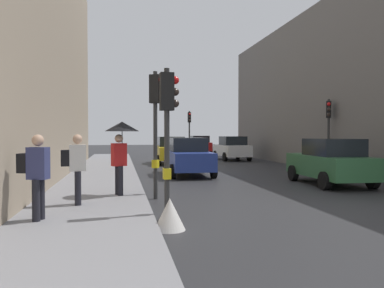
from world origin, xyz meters
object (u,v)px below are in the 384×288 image
(traffic_light_far_median, at_px, (189,125))
(car_green_estate, at_px, (331,162))
(pedestrian_with_black_backpack, at_px, (76,165))
(pedestrian_with_umbrella, at_px, (121,137))
(traffic_light_near_right, at_px, (156,111))
(traffic_light_mid_street, at_px, (329,122))
(pedestrian_with_grey_backpack, at_px, (36,172))
(car_yellow_taxi, at_px, (171,150))
(car_red_sedan, at_px, (199,145))
(car_blue_van, at_px, (188,157))
(car_white_compact, at_px, (232,148))
(warning_sign_triangle, at_px, (170,214))
(traffic_light_near_left, at_px, (168,116))

(traffic_light_far_median, relative_size, car_green_estate, 0.90)
(pedestrian_with_black_backpack, bearing_deg, traffic_light_far_median, 72.61)
(pedestrian_with_black_backpack, bearing_deg, pedestrian_with_umbrella, 51.22)
(car_green_estate, relative_size, pedestrian_with_black_backpack, 2.41)
(traffic_light_near_right, height_order, traffic_light_far_median, traffic_light_far_median)
(pedestrian_with_black_backpack, bearing_deg, traffic_light_mid_street, 34.45)
(car_green_estate, relative_size, pedestrian_with_grey_backpack, 2.41)
(traffic_light_mid_street, bearing_deg, car_yellow_taxi, 134.98)
(traffic_light_near_right, bearing_deg, traffic_light_mid_street, 34.66)
(car_red_sedan, distance_m, pedestrian_with_grey_backpack, 30.39)
(traffic_light_mid_street, relative_size, car_green_estate, 0.87)
(traffic_light_mid_street, xyz_separation_m, car_yellow_taxi, (-7.08, 7.08, -1.67))
(car_blue_van, bearing_deg, car_yellow_taxi, 89.08)
(car_white_compact, distance_m, pedestrian_with_umbrella, 18.17)
(car_red_sedan, relative_size, pedestrian_with_grey_backpack, 2.41)
(car_yellow_taxi, bearing_deg, car_white_compact, 28.71)
(traffic_light_far_median, xyz_separation_m, pedestrian_with_umbrella, (-5.62, -20.13, -0.81))
(warning_sign_triangle, bearing_deg, car_green_estate, 39.94)
(warning_sign_triangle, bearing_deg, car_red_sedan, 77.25)
(car_yellow_taxi, bearing_deg, traffic_light_far_median, 70.11)
(car_yellow_taxi, bearing_deg, traffic_light_mid_street, -45.02)
(traffic_light_far_median, height_order, car_yellow_taxi, traffic_light_far_median)
(car_yellow_taxi, height_order, warning_sign_triangle, car_yellow_taxi)
(traffic_light_mid_street, xyz_separation_m, pedestrian_with_umbrella, (-10.31, -6.44, -0.71))
(traffic_light_near_right, relative_size, car_red_sedan, 0.89)
(traffic_light_far_median, height_order, pedestrian_with_black_backpack, traffic_light_far_median)
(traffic_light_near_left, relative_size, car_yellow_taxi, 0.80)
(car_blue_van, xyz_separation_m, pedestrian_with_grey_backpack, (-4.84, -9.47, 0.29))
(traffic_light_near_left, height_order, warning_sign_triangle, traffic_light_near_left)
(traffic_light_near_right, distance_m, car_red_sedan, 26.72)
(car_red_sedan, relative_size, car_white_compact, 1.01)
(traffic_light_near_left, height_order, traffic_light_mid_street, traffic_light_mid_street)
(car_red_sedan, bearing_deg, pedestrian_with_black_backpack, -107.85)
(traffic_light_far_median, relative_size, pedestrian_with_umbrella, 1.79)
(traffic_light_far_median, relative_size, car_yellow_taxi, 0.90)
(traffic_light_near_left, bearing_deg, pedestrian_with_grey_backpack, -175.61)
(car_yellow_taxi, relative_size, car_white_compact, 1.01)
(traffic_light_near_right, relative_size, pedestrian_with_grey_backpack, 2.14)
(traffic_light_near_right, distance_m, car_yellow_taxi, 13.79)
(traffic_light_near_left, distance_m, traffic_light_mid_street, 13.14)
(traffic_light_near_right, xyz_separation_m, warning_sign_triangle, (-0.07, -3.76, -2.29))
(traffic_light_far_median, height_order, warning_sign_triangle, traffic_light_far_median)
(pedestrian_with_black_backpack, xyz_separation_m, warning_sign_triangle, (2.08, -2.34, -0.84))
(car_yellow_taxi, distance_m, car_white_compact, 5.60)
(traffic_light_near_left, distance_m, car_red_sedan, 29.49)
(traffic_light_mid_street, relative_size, car_yellow_taxi, 0.87)
(traffic_light_near_right, xyz_separation_m, traffic_light_far_median, (4.59, 20.11, 0.03))
(traffic_light_mid_street, distance_m, pedestrian_with_umbrella, 12.18)
(car_white_compact, distance_m, pedestrian_with_black_backpack, 19.91)
(pedestrian_with_umbrella, relative_size, pedestrian_with_grey_backpack, 1.21)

